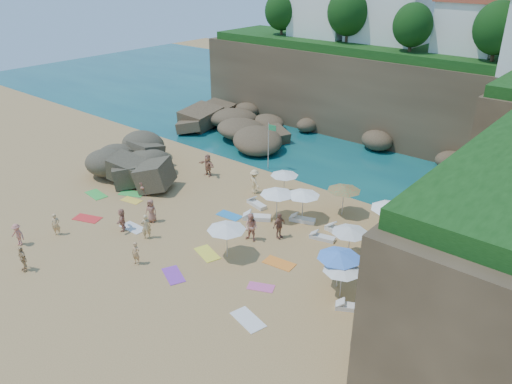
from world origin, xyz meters
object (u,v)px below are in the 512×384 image
Objects in this scene: flag_pole at (270,140)px; person_stand_4 at (378,264)px; parasol_2 at (277,192)px; person_stand_6 at (146,226)px; parasol_0 at (284,173)px; lounger_0 at (257,217)px; person_stand_3 at (279,226)px; parasol_1 at (392,206)px; person_stand_2 at (255,182)px; rock_outcrop at (150,175)px; person_stand_0 at (56,225)px; person_stand_1 at (143,186)px; person_stand_5 at (208,165)px.

person_stand_4 is at bearing -30.24° from flag_pole.
person_stand_6 is at bearing -122.76° from parasol_2.
parasol_0 is 1.24× the size of person_stand_6.
parasol_0 is 3.72m from parasol_2.
lounger_0 is at bearing -134.32° from parasol_2.
person_stand_4 is 14.51m from person_stand_6.
flag_pole reaches higher than person_stand_4.
lounger_0 is at bearing 75.78° from person_stand_3.
parasol_1 reaches higher than person_stand_2.
parasol_1 reaches higher than person_stand_6.
rock_outcrop is 3.66× the size of person_stand_2.
parasol_2 is 1.55× the size of person_stand_0.
flag_pole reaches higher than person_stand_2.
person_stand_1 is (-17.15, -6.09, -1.49)m from parasol_1.
parasol_1 is at bearing -4.53° from parasol_0.
person_stand_2 reaches higher than lounger_0.
parasol_1 is (8.92, -0.71, 0.45)m from parasol_0.
parasol_0 reaches higher than lounger_0.
rock_outcrop is at bearing 61.39° from person_stand_0.
person_stand_2 is at bearing 59.35° from person_stand_3.
parasol_2 reaches higher than person_stand_6.
person_stand_6 is at bearing -94.21° from person_stand_4.
person_stand_6 is at bearing 119.85° from person_stand_1.
person_stand_5 reaches higher than person_stand_0.
flag_pole is 14.13m from person_stand_6.
flag_pole is at bearing -138.98° from person_stand_6.
person_stand_0 reaches higher than rock_outcrop.
person_stand_4 reaches higher than lounger_0.
person_stand_2 is (5.82, 13.07, 0.21)m from person_stand_0.
person_stand_6 is (-4.79, -7.45, -1.18)m from parasol_2.
person_stand_6 is (-3.84, -6.47, 0.70)m from lounger_0.
flag_pole is 2.31× the size of person_stand_3.
person_stand_0 is at bearing -118.77° from parasol_0.
person_stand_4 is at bearing -10.79° from person_stand_5.
person_stand_3 is (11.31, 8.98, 0.13)m from person_stand_0.
flag_pole is 2.43× the size of person_stand_4.
lounger_0 is 1.10× the size of person_stand_3.
parasol_1 is 21.53m from person_stand_0.
person_stand_1 is at bearing -140.40° from parasol_0.
person_stand_2 is at bearing -177.82° from parasol_1.
parasol_2 is 10.72m from person_stand_1.
person_stand_5 is (-5.14, 0.13, -0.04)m from person_stand_2.
parasol_2 reaches higher than person_stand_3.
person_stand_0 is 7.40m from person_stand_1.
person_stand_2 is at bearing 99.54° from lounger_0.
person_stand_4 is at bearing -83.28° from person_stand_3.
parasol_2 is 1.21× the size of lounger_0.
person_stand_1 is at bearing -160.49° from parasol_2.
person_stand_6 reaches higher than person_stand_0.
lounger_0 is 2.93m from person_stand_3.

